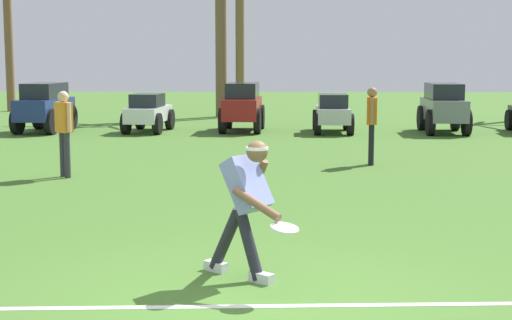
{
  "coord_description": "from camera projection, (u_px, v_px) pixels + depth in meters",
  "views": [
    {
      "loc": [
        0.19,
        -6.71,
        2.21
      ],
      "look_at": [
        -0.06,
        2.98,
        0.9
      ],
      "focal_mm": 55.0,
      "sensor_mm": 36.0,
      "label": 1
    }
  ],
  "objects": [
    {
      "name": "frisbee_in_flight",
      "position": [
        285.0,
        228.0,
        7.11
      ],
      "size": [
        0.37,
        0.37,
        0.08
      ],
      "color": "white"
    },
    {
      "name": "parked_car_slot_d",
      "position": [
        333.0,
        113.0,
        22.24
      ],
      "size": [
        1.12,
        2.22,
        1.1
      ],
      "color": "#B7BABF",
      "rests_on": "ground_plane"
    },
    {
      "name": "parked_car_slot_b",
      "position": [
        148.0,
        112.0,
        22.47
      ],
      "size": [
        1.27,
        2.27,
        1.1
      ],
      "color": "silver",
      "rests_on": "ground_plane"
    },
    {
      "name": "field_line_paint",
      "position": [
        254.0,
        306.0,
        6.91
      ],
      "size": [
        18.92,
        1.19,
        0.01
      ],
      "primitive_type": "cube",
      "rotation": [
        0.0,
        0.0,
        0.06
      ],
      "color": "white",
      "rests_on": "ground_plane"
    },
    {
      "name": "parked_car_slot_c",
      "position": [
        242.0,
        106.0,
        22.65
      ],
      "size": [
        1.27,
        2.39,
        1.4
      ],
      "color": "maroon",
      "rests_on": "ground_plane"
    },
    {
      "name": "parked_car_slot_a",
      "position": [
        45.0,
        106.0,
        22.44
      ],
      "size": [
        1.36,
        2.43,
        1.4
      ],
      "color": "navy",
      "rests_on": "ground_plane"
    },
    {
      "name": "palm_tree_far_left",
      "position": [
        9.0,
        31.0,
        30.27
      ],
      "size": [
        3.47,
        3.21,
        5.18
      ],
      "color": "brown",
      "rests_on": "ground_plane"
    },
    {
      "name": "frisbee_thrower",
      "position": [
        246.0,
        201.0,
        7.66
      ],
      "size": [
        0.81,
        0.93,
        1.39
      ],
      "color": "#23232D",
      "rests_on": "ground_plane"
    },
    {
      "name": "teammate_near_sideline",
      "position": [
        64.0,
        126.0,
        14.07
      ],
      "size": [
        0.38,
        0.42,
        1.56
      ],
      "color": "#33333D",
      "rests_on": "ground_plane"
    },
    {
      "name": "palm_tree_right_of_centre",
      "position": [
        240.0,
        8.0,
        27.49
      ],
      "size": [
        3.19,
        3.29,
        6.47
      ],
      "color": "brown",
      "rests_on": "ground_plane"
    },
    {
      "name": "teammate_deep",
      "position": [
        372.0,
        118.0,
        15.67
      ],
      "size": [
        0.24,
        0.5,
        1.56
      ],
      "color": "black",
      "rests_on": "ground_plane"
    },
    {
      "name": "parked_car_slot_e",
      "position": [
        444.0,
        107.0,
        22.16
      ],
      "size": [
        1.22,
        2.37,
        1.4
      ],
      "color": "slate",
      "rests_on": "ground_plane"
    },
    {
      "name": "ground_plane",
      "position": [
        254.0,
        305.0,
        6.95
      ],
      "size": [
        80.0,
        80.0,
        0.0
      ],
      "primitive_type": "plane",
      "color": "#436E2A"
    }
  ]
}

